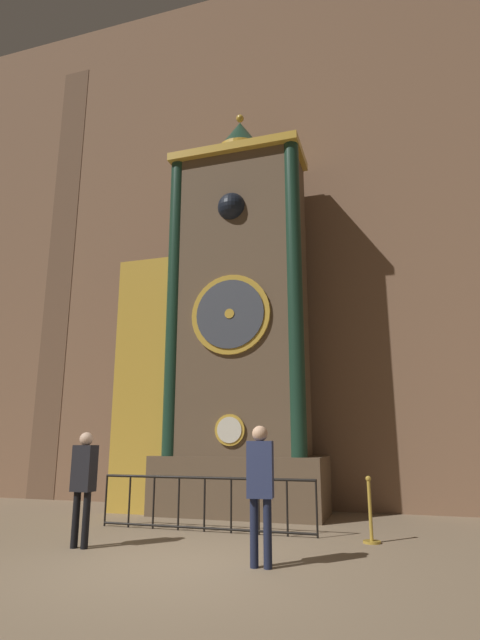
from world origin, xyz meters
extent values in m
plane|color=#847056|center=(0.00, 0.00, 0.00)|extent=(28.00, 28.00, 0.00)
cube|color=#846047|center=(0.00, 5.89, 7.58)|extent=(24.00, 0.30, 15.15)
cube|color=brown|center=(-6.60, 5.78, 6.82)|extent=(0.90, 0.12, 13.64)
cube|color=brown|center=(-0.49, 4.57, 0.62)|extent=(3.78, 1.61, 1.24)
cube|color=brown|center=(-0.49, 4.57, 4.90)|extent=(3.02, 1.40, 7.31)
cube|color=gold|center=(-0.49, 4.46, 8.46)|extent=(3.26, 1.54, 0.20)
cylinder|color=gold|center=(-0.49, 3.84, 1.79)|extent=(0.66, 0.05, 0.66)
cylinder|color=silver|center=(-0.49, 3.81, 1.79)|extent=(0.54, 0.03, 0.54)
cylinder|color=gold|center=(-0.49, 3.84, 4.31)|extent=(1.83, 0.07, 1.83)
cylinder|color=#3D424C|center=(-0.49, 3.79, 4.31)|extent=(1.57, 0.04, 1.57)
cylinder|color=gold|center=(-0.49, 3.77, 4.31)|extent=(0.22, 0.03, 0.22)
cube|color=#3A2D21|center=(-0.49, 4.36, 6.95)|extent=(0.85, 0.42, 0.85)
sphere|color=black|center=(-0.49, 3.92, 6.95)|extent=(0.68, 0.68, 0.68)
cylinder|color=#193828|center=(-1.94, 3.98, 4.90)|extent=(0.35, 0.35, 7.31)
cylinder|color=#193828|center=(0.95, 3.98, 4.90)|extent=(0.35, 0.35, 7.31)
cylinder|color=gold|center=(-0.49, 4.57, 8.71)|extent=(1.14, 1.14, 0.30)
cone|color=#1C3D2C|center=(-0.49, 4.57, 9.26)|extent=(1.09, 1.09, 0.81)
sphere|color=gold|center=(-0.49, 4.57, 9.78)|extent=(0.20, 0.20, 0.20)
cube|color=#4C3828|center=(-2.73, 4.62, 2.95)|extent=(1.35, 1.19, 5.91)
cube|color=gold|center=(-2.73, 4.01, 2.95)|extent=(1.42, 0.06, 5.91)
cylinder|color=black|center=(-2.54, 2.48, 0.47)|extent=(0.04, 0.04, 0.94)
cylinder|color=black|center=(-2.04, 2.48, 0.47)|extent=(0.04, 0.04, 0.94)
cylinder|color=black|center=(-1.53, 2.48, 0.47)|extent=(0.04, 0.04, 0.94)
cylinder|color=black|center=(-1.02, 2.48, 0.47)|extent=(0.04, 0.04, 0.94)
cylinder|color=black|center=(-0.52, 2.48, 0.47)|extent=(0.04, 0.04, 0.94)
cylinder|color=black|center=(-0.01, 2.48, 0.47)|extent=(0.04, 0.04, 0.94)
cylinder|color=black|center=(0.49, 2.48, 0.47)|extent=(0.04, 0.04, 0.94)
cylinder|color=black|center=(1.00, 2.48, 0.47)|extent=(0.04, 0.04, 0.94)
cylinder|color=black|center=(1.50, 2.48, 0.47)|extent=(0.04, 0.04, 0.94)
cylinder|color=black|center=(-0.52, 2.48, 0.92)|extent=(4.05, 0.05, 0.05)
cylinder|color=black|center=(-0.52, 2.48, 0.06)|extent=(4.05, 0.04, 0.04)
cylinder|color=black|center=(-1.90, 0.62, 0.41)|extent=(0.11, 0.11, 0.82)
cylinder|color=black|center=(-1.72, 0.62, 0.41)|extent=(0.11, 0.11, 0.82)
cube|color=black|center=(-1.81, 0.62, 1.16)|extent=(0.35, 0.24, 0.70)
sphere|color=beige|center=(-1.81, 0.62, 1.61)|extent=(0.21, 0.21, 0.21)
cylinder|color=#1B213A|center=(1.02, 0.29, 0.42)|extent=(0.11, 0.11, 0.85)
cylinder|color=#1B213A|center=(1.20, 0.29, 0.42)|extent=(0.11, 0.11, 0.85)
cube|color=navy|center=(1.11, 0.29, 1.22)|extent=(0.36, 0.26, 0.73)
sphere|color=tan|center=(1.11, 0.29, 1.68)|extent=(0.21, 0.21, 0.21)
cylinder|color=#B28E33|center=(2.39, 2.34, 0.02)|extent=(0.28, 0.28, 0.04)
cylinder|color=#B28E33|center=(2.39, 2.34, 0.47)|extent=(0.06, 0.06, 0.94)
sphere|color=#B28E33|center=(2.39, 2.34, 0.98)|extent=(0.09, 0.09, 0.09)
camera|label=1|loc=(2.90, -6.39, 1.60)|focal=28.00mm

